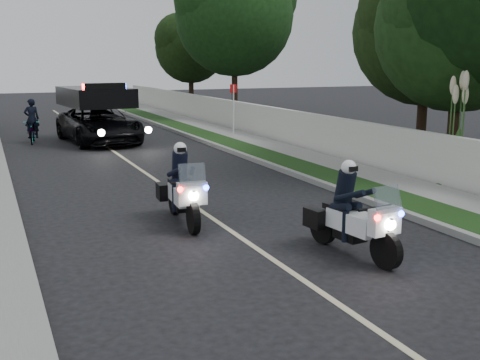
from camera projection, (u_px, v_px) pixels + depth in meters
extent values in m
plane|color=black|center=(271.00, 258.00, 10.70)|extent=(120.00, 120.00, 0.00)
cube|color=gray|center=(249.00, 158.00, 21.27)|extent=(0.20, 60.00, 0.15)
cube|color=#193814|center=(267.00, 156.00, 21.54)|extent=(1.20, 60.00, 0.16)
cube|color=gray|center=(298.00, 154.00, 22.05)|extent=(1.40, 60.00, 0.16)
cube|color=beige|center=(322.00, 135.00, 22.31)|extent=(0.22, 60.00, 1.50)
cube|color=gray|center=(6.00, 175.00, 18.08)|extent=(0.20, 60.00, 0.15)
cube|color=#BFB78C|center=(138.00, 168.00, 19.69)|extent=(0.12, 50.00, 0.01)
imported|color=black|center=(100.00, 143.00, 25.71)|extent=(3.20, 5.96, 2.78)
imported|color=black|center=(33.00, 143.00, 25.61)|extent=(0.89, 1.93, 0.97)
imported|color=black|center=(33.00, 143.00, 25.61)|extent=(0.65, 0.46, 1.71)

